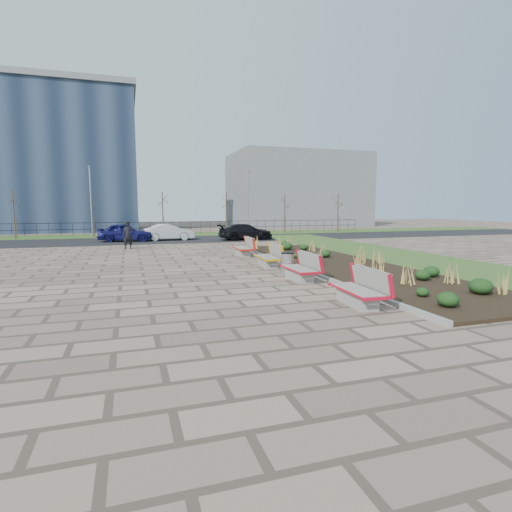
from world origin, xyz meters
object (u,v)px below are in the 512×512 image
object	(u,v)px
car_blue	(126,232)
litter_bin	(287,264)
lamp_west	(91,203)
bench_a	(357,288)
car_silver	(169,232)
bench_c	(267,256)
bench_b	(299,267)
pedestrian	(128,235)
car_black	(246,232)
bench_d	(243,247)
lamp_east	(248,203)

from	to	relation	value
car_blue	litter_bin	bearing A→B (deg)	-154.18
car_blue	lamp_west	xyz separation A→B (m)	(-2.78, 4.50, 2.32)
bench_a	car_silver	size ratio (longest dim) A/B	0.53
bench_c	lamp_west	distance (m)	22.09
bench_b	bench_c	size ratio (longest dim) A/B	1.00
pedestrian	car_black	bearing A→B (deg)	19.50
litter_bin	car_silver	bearing A→B (deg)	99.50
pedestrian	lamp_west	distance (m)	10.94
car_blue	car_black	xyz separation A→B (m)	(9.30, -1.35, -0.05)
bench_d	car_silver	size ratio (longest dim) A/B	0.53
bench_a	litter_bin	bearing A→B (deg)	92.81
car_black	lamp_west	world-z (taller)	lamp_west
lamp_east	pedestrian	bearing A→B (deg)	-136.99
bench_d	bench_a	bearing A→B (deg)	-86.58
bench_c	car_blue	bearing A→B (deg)	115.71
bench_d	pedestrian	world-z (taller)	pedestrian
pedestrian	car_blue	bearing A→B (deg)	85.09
bench_a	lamp_east	size ratio (longest dim) A/B	0.35
car_blue	lamp_west	world-z (taller)	lamp_west
bench_d	car_black	world-z (taller)	car_black
bench_d	car_black	distance (m)	10.43
bench_d	car_black	xyz separation A→B (m)	(3.07, 9.96, 0.17)
bench_a	car_silver	world-z (taller)	car_silver
car_silver	car_black	size ratio (longest dim) A/B	0.88
bench_a	car_blue	size ratio (longest dim) A/B	0.51
bench_b	litter_bin	world-z (taller)	bench_b
car_blue	car_black	size ratio (longest dim) A/B	0.92
lamp_west	bench_c	bearing A→B (deg)	-65.78
car_silver	car_black	bearing A→B (deg)	-105.38
bench_b	car_silver	size ratio (longest dim) A/B	0.53
pedestrian	car_silver	xyz separation A→B (m)	(3.13, 5.88, -0.23)
bench_c	litter_bin	bearing A→B (deg)	-84.64
car_black	pedestrian	bearing A→B (deg)	114.03
bench_d	pedestrian	size ratio (longest dim) A/B	1.17
litter_bin	car_black	xyz separation A→B (m)	(3.01, 16.42, 0.23)
litter_bin	car_silver	size ratio (longest dim) A/B	0.22
bench_a	bench_c	xyz separation A→B (m)	(0.00, 7.53, 0.00)
car_blue	car_black	distance (m)	9.39
bench_a	car_silver	distance (m)	23.29
car_blue	lamp_east	world-z (taller)	lamp_east
bench_a	car_blue	bearing A→B (deg)	108.58
litter_bin	pedestrian	size ratio (longest dim) A/B	0.49
bench_a	car_silver	xyz separation A→B (m)	(-2.92, 23.11, 0.17)
car_black	lamp_west	size ratio (longest dim) A/B	0.74
bench_b	lamp_west	size ratio (longest dim) A/B	0.35
car_silver	lamp_east	size ratio (longest dim) A/B	0.66
lamp_west	bench_a	bearing A→B (deg)	-71.90
car_blue	car_silver	world-z (taller)	car_blue
bench_c	bench_d	distance (m)	4.19
car_silver	pedestrian	bearing A→B (deg)	149.88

